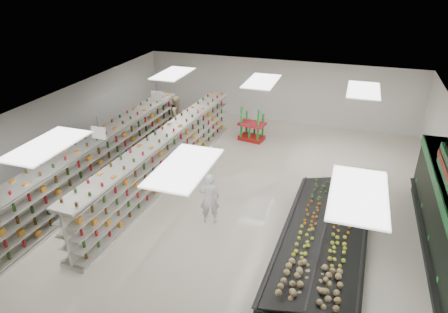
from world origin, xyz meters
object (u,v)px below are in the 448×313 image
(produce_island, at_px, (323,242))
(shopper_background, at_px, (178,115))
(gondola_left, at_px, (100,162))
(shopper_main, at_px, (209,198))
(gondola_center, at_px, (166,158))
(soda_endcap, at_px, (252,125))

(produce_island, relative_size, shopper_background, 3.42)
(gondola_left, bearing_deg, produce_island, -9.34)
(shopper_main, distance_m, shopper_background, 7.54)
(shopper_main, xyz_separation_m, shopper_background, (-3.96, 6.42, 0.08))
(gondola_center, bearing_deg, produce_island, -20.85)
(gondola_left, height_order, soda_endcap, gondola_left)
(gondola_center, bearing_deg, soda_endcap, 68.05)
(produce_island, bearing_deg, shopper_main, 171.69)
(produce_island, bearing_deg, soda_endcap, 118.47)
(gondola_left, distance_m, produce_island, 8.47)
(gondola_left, xyz_separation_m, soda_endcap, (4.32, 5.78, -0.17))
(gondola_center, bearing_deg, shopper_background, 111.51)
(gondola_left, height_order, shopper_background, gondola_left)
(shopper_background, bearing_deg, gondola_center, -148.44)
(produce_island, distance_m, shopper_background, 10.29)
(gondola_center, distance_m, shopper_main, 3.34)
(gondola_left, distance_m, gondola_center, 2.44)
(gondola_center, distance_m, soda_endcap, 5.13)
(shopper_main, bearing_deg, shopper_background, -75.90)
(gondola_center, distance_m, shopper_background, 4.48)
(gondola_left, height_order, shopper_main, gondola_left)
(gondola_left, bearing_deg, soda_endcap, 54.59)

